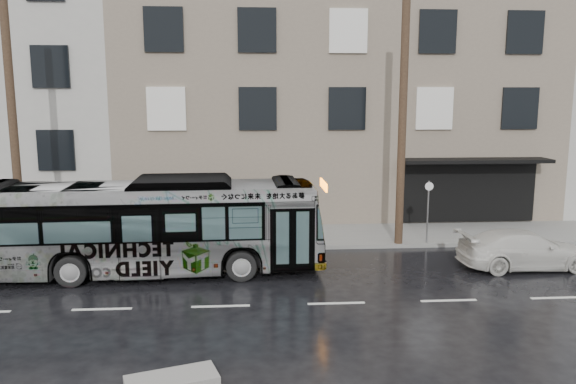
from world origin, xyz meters
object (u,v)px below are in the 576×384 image
at_px(utility_pole_rear, 13,126).
at_px(white_sedan, 524,249).
at_px(utility_pole_front, 402,125).
at_px(bus, 148,226).
at_px(sign_post, 428,212).

distance_m(utility_pole_rear, white_sedan, 18.19).
height_order(utility_pole_front, bus, utility_pole_front).
bearing_deg(utility_pole_front, utility_pole_rear, 180.00).
bearing_deg(bus, white_sedan, -93.33).
bearing_deg(white_sedan, sign_post, 37.92).
bearing_deg(white_sedan, utility_pole_front, 48.69).
height_order(utility_pole_front, utility_pole_rear, same).
distance_m(bus, white_sedan, 12.49).
xyz_separation_m(utility_pole_rear, white_sedan, (17.50, -2.94, -4.01)).
bearing_deg(bus, utility_pole_front, -75.55).
height_order(sign_post, bus, bus).
bearing_deg(bus, utility_pole_rear, 60.53).
bearing_deg(bus, sign_post, -77.26).
xyz_separation_m(utility_pole_front, white_sedan, (3.50, -2.94, -4.01)).
distance_m(utility_pole_front, utility_pole_rear, 14.00).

